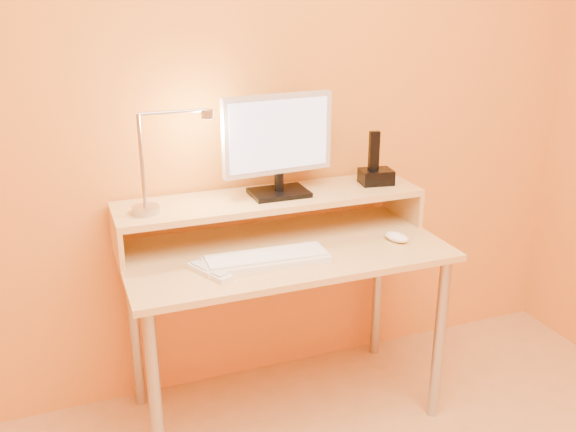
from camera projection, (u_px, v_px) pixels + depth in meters
name	position (u px, v px, depth m)	size (l,w,h in m)	color
wall_back	(256.00, 93.00, 2.43)	(3.00, 0.04, 2.50)	orange
desk_leg_fl	(155.00, 402.00, 2.05)	(0.04, 0.04, 0.69)	#A8A9B0
desk_leg_fr	(439.00, 340.00, 2.42)	(0.04, 0.04, 0.69)	#A8A9B0
desk_leg_bl	(135.00, 330.00, 2.49)	(0.04, 0.04, 0.69)	#A8A9B0
desk_leg_br	(377.00, 286.00, 2.86)	(0.04, 0.04, 0.69)	#A8A9B0
desk_lower	(284.00, 251.00, 2.33)	(1.20, 0.60, 0.03)	tan
shelf_riser_left	(117.00, 238.00, 2.24)	(0.02, 0.30, 0.14)	tan
shelf_riser_right	(402.00, 201.00, 2.64)	(0.02, 0.30, 0.14)	tan
desk_shelf	(271.00, 199.00, 2.41)	(1.20, 0.30, 0.03)	tan
monitor_foot	(279.00, 193.00, 2.42)	(0.22, 0.16, 0.02)	black
monitor_neck	(279.00, 182.00, 2.40)	(0.04, 0.04, 0.07)	black
monitor_panel	(278.00, 134.00, 2.35)	(0.44, 0.04, 0.30)	silver
monitor_back	(276.00, 133.00, 2.37)	(0.40, 0.01, 0.26)	black
monitor_screen	(280.00, 135.00, 2.33)	(0.40, 0.00, 0.26)	silver
lamp_base	(146.00, 210.00, 2.22)	(0.10, 0.10, 0.03)	#A8A9B0
lamp_post	(142.00, 162.00, 2.15)	(0.01, 0.01, 0.33)	#A8A9B0
lamp_arm	(173.00, 112.00, 2.14)	(0.01, 0.01, 0.24)	#A8A9B0
lamp_head	(207.00, 114.00, 2.18)	(0.04, 0.04, 0.03)	#A8A9B0
lamp_bulb	(208.00, 118.00, 2.19)	(0.03, 0.03, 0.00)	#FFEAC6
phone_dock	(376.00, 177.00, 2.55)	(0.13, 0.10, 0.06)	black
phone_handset	(374.00, 151.00, 2.51)	(0.04, 0.03, 0.16)	black
phone_led	(392.00, 179.00, 2.52)	(0.01, 0.00, 0.04)	#167BF8
keyboard	(266.00, 260.00, 2.20)	(0.45, 0.14, 0.02)	white
mouse	(397.00, 237.00, 2.39)	(0.06, 0.10, 0.04)	white
remote_control	(209.00, 272.00, 2.11)	(0.05, 0.19, 0.02)	white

